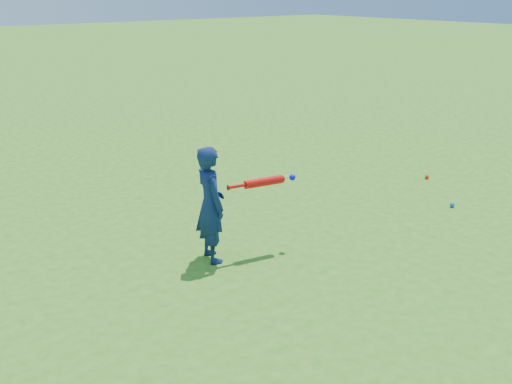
% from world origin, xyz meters
% --- Properties ---
extents(ground, '(80.00, 80.00, 0.00)m').
position_xyz_m(ground, '(0.00, 0.00, 0.00)').
color(ground, '#35761C').
rests_on(ground, ground).
extents(child, '(0.37, 0.48, 1.18)m').
position_xyz_m(child, '(-0.32, -0.08, 0.59)').
color(child, '#101F4D').
rests_on(child, ground).
extents(ground_ball_red, '(0.06, 0.06, 0.06)m').
position_xyz_m(ground_ball_red, '(3.56, 0.12, 0.03)').
color(ground_ball_red, red).
rests_on(ground_ball_red, ground).
extents(ground_ball_blue, '(0.06, 0.06, 0.06)m').
position_xyz_m(ground_ball_blue, '(2.85, -0.77, 0.03)').
color(ground_ball_blue, blue).
rests_on(ground_ball_blue, ground).
extents(bat_swing, '(0.75, 0.21, 0.09)m').
position_xyz_m(bat_swing, '(0.25, -0.25, 0.75)').
color(bat_swing, red).
rests_on(bat_swing, ground).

